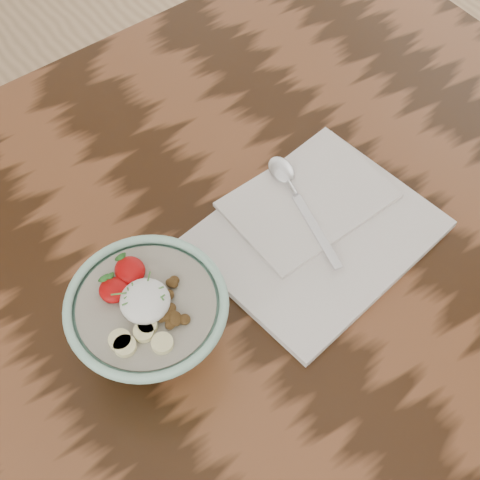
% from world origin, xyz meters
% --- Properties ---
extents(table, '(1.60, 0.90, 0.75)m').
position_xyz_m(table, '(0.00, 0.00, 0.66)').
color(table, black).
rests_on(table, ground).
extents(breakfast_bowl, '(0.17, 0.17, 0.12)m').
position_xyz_m(breakfast_bowl, '(0.07, -0.04, 0.81)').
color(breakfast_bowl, '#A0D7BE').
rests_on(breakfast_bowl, table).
extents(napkin, '(0.30, 0.26, 0.02)m').
position_xyz_m(napkin, '(0.32, -0.03, 0.76)').
color(napkin, white).
rests_on(napkin, table).
extents(spoon, '(0.06, 0.19, 0.01)m').
position_xyz_m(spoon, '(0.33, 0.03, 0.77)').
color(spoon, silver).
rests_on(spoon, napkin).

